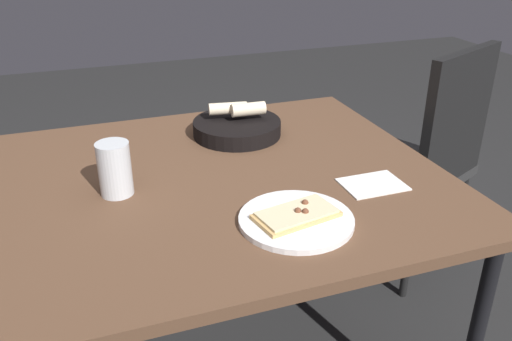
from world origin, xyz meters
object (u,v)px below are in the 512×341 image
at_px(pizza_plate, 296,219).
at_px(beer_glass, 115,172).
at_px(dining_table, 222,193).
at_px(bread_basket, 237,126).
at_px(chair_near, 423,152).

distance_m(pizza_plate, beer_glass, 0.47).
distance_m(dining_table, bread_basket, 0.31).
bearing_deg(beer_glass, chair_near, -165.32).
height_order(pizza_plate, chair_near, chair_near).
distance_m(pizza_plate, chair_near, 1.00).
bearing_deg(pizza_plate, beer_glass, -37.28).
height_order(dining_table, chair_near, chair_near).
distance_m(dining_table, beer_glass, 0.30).
relative_size(pizza_plate, beer_glass, 1.93).
xyz_separation_m(beer_glass, chair_near, (-1.16, -0.30, -0.25)).
xyz_separation_m(pizza_plate, chair_near, (-0.79, -0.59, -0.20)).
bearing_deg(beer_glass, bread_basket, -146.01).
bearing_deg(bread_basket, beer_glass, 33.99).
distance_m(beer_glass, chair_near, 1.22).
xyz_separation_m(dining_table, bread_basket, (-0.13, -0.27, 0.08)).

